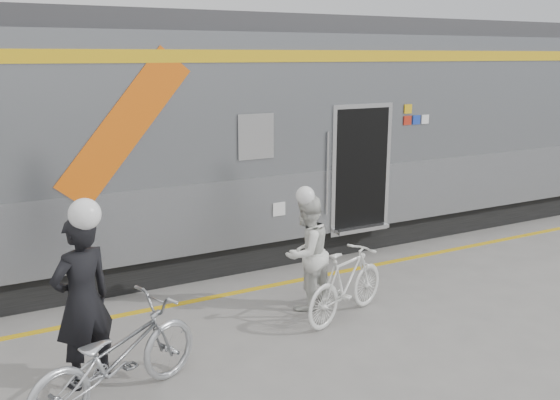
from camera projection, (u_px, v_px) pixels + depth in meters
ground at (341, 347)px, 7.23m from camera, size 90.00×90.00×0.00m
train at (209, 138)px, 10.33m from camera, size 24.00×3.17×4.10m
safety_strip at (263, 287)px, 9.08m from camera, size 24.00×0.12×0.01m
man at (83, 301)px, 6.22m from camera, size 0.81×0.68×1.89m
bicycle_left at (116, 356)px, 5.94m from camera, size 2.09×1.40×1.04m
woman at (307, 253)px, 8.19m from camera, size 0.94×0.84×1.61m
bicycle_right at (346, 284)px, 7.93m from camera, size 1.68×1.00×0.97m
helmet_man at (74, 199)px, 5.96m from camera, size 0.33×0.33×0.33m
helmet_woman at (307, 187)px, 7.97m from camera, size 0.26×0.26×0.26m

